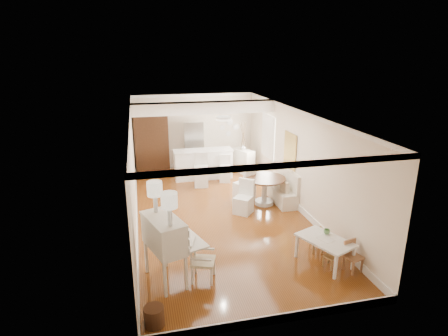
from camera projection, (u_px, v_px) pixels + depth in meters
name	position (u px, v px, depth m)	size (l,w,h in m)	color
room	(218.00, 141.00, 10.09)	(9.00, 9.04, 2.82)	brown
secretary_bureau	(165.00, 250.00, 7.17)	(1.05, 1.08, 1.35)	silver
gustavian_armchair	(203.00, 260.00, 7.29)	(0.48, 0.48, 0.84)	silver
wicker_basket	(154.00, 316.00, 6.13)	(0.34, 0.34, 0.34)	#4A2A17
kids_table	(324.00, 251.00, 7.89)	(0.68, 1.14, 0.57)	white
kids_chair_a	(331.00, 256.00, 7.75)	(0.25, 0.25, 0.52)	#A67E4B
kids_chair_b	(317.00, 240.00, 8.36)	(0.28, 0.28, 0.57)	tan
kids_chair_c	(354.00, 256.00, 7.60)	(0.32, 0.32, 0.66)	#A36F4A
banquette	(281.00, 185.00, 11.13)	(0.52, 1.60, 0.98)	silver
dining_table	(264.00, 191.00, 10.91)	(1.20, 1.20, 0.82)	#4B2B18
slip_chair_near	(243.00, 197.00, 10.28)	(0.45, 0.47, 0.95)	white
slip_chair_far	(244.00, 183.00, 11.24)	(0.49, 0.52, 1.04)	white
breakfast_counter	(203.00, 164.00, 13.13)	(2.05, 0.65, 1.03)	white
bar_stool_left	(201.00, 170.00, 12.31)	(0.44, 0.44, 1.11)	silver
bar_stool_right	(225.00, 169.00, 12.78)	(0.36, 0.36, 0.91)	white
pantry_cabinet	(152.00, 142.00, 13.57)	(1.20, 0.60, 2.30)	#381E11
fridge	(203.00, 146.00, 14.03)	(0.75, 0.65, 1.80)	silver
sideboard	(243.00, 161.00, 13.78)	(0.40, 0.90, 0.86)	silver
pencil_cup	(327.00, 232.00, 8.01)	(0.13, 0.13, 0.11)	#68A460
branch_vase	(243.00, 147.00, 13.64)	(0.18, 0.18, 0.18)	silver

